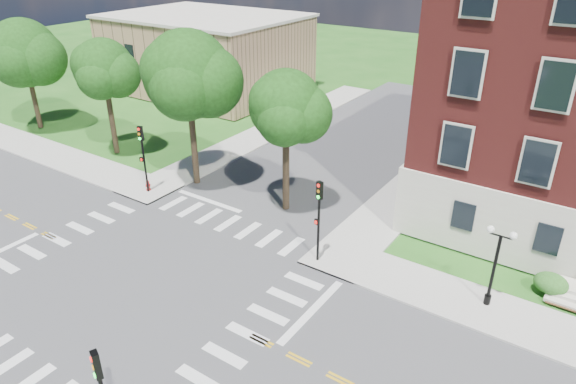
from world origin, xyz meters
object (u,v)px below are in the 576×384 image
Objects in this scene: twin_lamp_west at (495,263)px; fire_hydrant at (148,186)px; traffic_signal_ne at (319,211)px; traffic_signal_nw at (143,151)px.

twin_lamp_west is 5.64× the size of fire_hydrant.
twin_lamp_west is at bearing 1.61° from fire_hydrant.
traffic_signal_ne is 1.00× the size of traffic_signal_nw.
twin_lamp_west is at bearing 1.96° from traffic_signal_nw.
fire_hydrant is at bearing 128.81° from traffic_signal_nw.
twin_lamp_west is 23.26m from fire_hydrant.
traffic_signal_ne is at bearing -3.03° from fire_hydrant.
traffic_signal_nw is 1.13× the size of twin_lamp_west.
traffic_signal_ne is 8.94m from twin_lamp_west.
traffic_signal_ne and traffic_signal_nw have the same top height.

